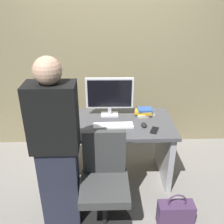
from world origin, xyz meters
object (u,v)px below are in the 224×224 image
object	(u,v)px
cup_by_monitor	(70,112)
handbag	(175,214)
office_chair	(105,186)
monitor	(110,95)
cell_phone	(154,130)
person_at_desk	(56,149)
keyboard	(113,125)
desk	(112,140)
cup_near_keyboard	(71,123)
mouse	(144,125)
book_stack	(144,112)

from	to	relation	value
cup_by_monitor	handbag	distance (m)	1.57
office_chair	monitor	world-z (taller)	monitor
office_chair	monitor	distance (m)	1.02
office_chair	cell_phone	bearing A→B (deg)	41.48
person_at_desk	keyboard	bearing A→B (deg)	47.58
office_chair	monitor	bearing A→B (deg)	85.38
person_at_desk	handbag	xyz separation A→B (m)	(1.08, -0.09, -0.70)
keyboard	handbag	bearing A→B (deg)	-49.95
cup_by_monitor	desk	bearing A→B (deg)	-22.13
cup_near_keyboard	cup_by_monitor	bearing A→B (deg)	98.16
desk	cup_by_monitor	bearing A→B (deg)	157.87
person_at_desk	cell_phone	xyz separation A→B (m)	(0.94, 0.45, -0.09)
desk	keyboard	world-z (taller)	keyboard
mouse	monitor	bearing A→B (deg)	142.15
cup_by_monitor	keyboard	bearing A→B (deg)	-30.41
monitor	handbag	bearing A→B (deg)	-56.67
mouse	book_stack	world-z (taller)	book_stack
book_stack	handbag	world-z (taller)	book_stack
monitor	keyboard	world-z (taller)	monitor
office_chair	cup_near_keyboard	size ratio (longest dim) A/B	9.63
cup_near_keyboard	book_stack	size ratio (longest dim) A/B	0.41
monitor	cell_phone	distance (m)	0.65
person_at_desk	cup_near_keyboard	bearing A→B (deg)	84.46
cup_by_monitor	cell_phone	xyz separation A→B (m)	(0.93, -0.40, -0.04)
desk	person_at_desk	xyz separation A→B (m)	(-0.50, -0.65, 0.33)
cell_phone	cup_near_keyboard	bearing A→B (deg)	-164.47
mouse	cup_near_keyboard	distance (m)	0.79
keyboard	cup_near_keyboard	size ratio (longest dim) A/B	4.41
mouse	cell_phone	distance (m)	0.14
monitor	mouse	xyz separation A→B (m)	(0.36, -0.28, -0.24)
desk	handbag	bearing A→B (deg)	-51.76
mouse	cup_near_keyboard	world-z (taller)	cup_near_keyboard
office_chair	handbag	bearing A→B (deg)	-6.39
desk	cup_near_keyboard	size ratio (longest dim) A/B	14.02
person_at_desk	keyboard	world-z (taller)	person_at_desk
desk	book_stack	xyz separation A→B (m)	(0.38, 0.16, 0.28)
keyboard	cup_near_keyboard	distance (m)	0.46
cup_near_keyboard	office_chair	bearing A→B (deg)	-58.09
monitor	cup_by_monitor	world-z (taller)	monitor
mouse	handbag	size ratio (longest dim) A/B	0.26
mouse	handbag	world-z (taller)	mouse
monitor	mouse	world-z (taller)	monitor
cell_phone	handbag	world-z (taller)	cell_phone
cup_by_monitor	book_stack	bearing A→B (deg)	-2.32
book_stack	office_chair	bearing A→B (deg)	-119.69
cup_near_keyboard	cell_phone	distance (m)	0.89
office_chair	book_stack	size ratio (longest dim) A/B	3.90
desk	keyboard	xyz separation A→B (m)	(0.01, -0.10, 0.25)
keyboard	mouse	size ratio (longest dim) A/B	4.30
cup_near_keyboard	cell_phone	size ratio (longest dim) A/B	0.68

